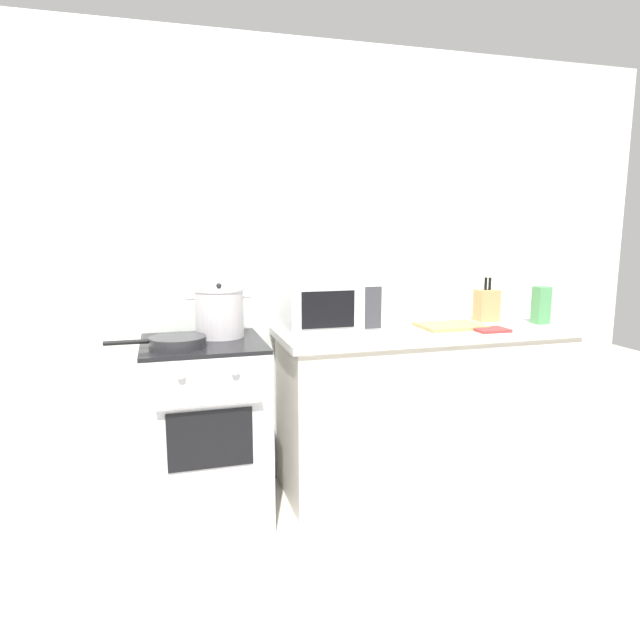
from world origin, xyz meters
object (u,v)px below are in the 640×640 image
object	(u,v)px
oven_mitt	(491,330)
stock_pot	(220,313)
cutting_board	(450,326)
pasta_box	(541,305)
frying_pan	(177,342)
knife_block	(487,305)
microwave	(329,304)
stove	(206,429)

from	to	relation	value
oven_mitt	stock_pot	bearing A→B (deg)	169.87
stock_pot	cutting_board	world-z (taller)	stock_pot
cutting_board	pasta_box	world-z (taller)	pasta_box
frying_pan	knife_block	xyz separation A→B (m)	(1.83, 0.23, 0.07)
microwave	knife_block	world-z (taller)	microwave
stove	microwave	world-z (taller)	microwave
pasta_box	stove	bearing A→B (deg)	179.16
frying_pan	stock_pot	bearing A→B (deg)	40.50
microwave	oven_mitt	bearing A→B (deg)	-15.51
knife_block	frying_pan	bearing A→B (deg)	-172.70
stock_pot	cutting_board	xyz separation A→B (m)	(1.29, -0.10, -0.12)
pasta_box	oven_mitt	xyz separation A→B (m)	(-0.42, -0.13, -0.10)
pasta_box	oven_mitt	size ratio (longest dim) A/B	1.22
cutting_board	oven_mitt	distance (m)	0.22
stock_pot	frying_pan	distance (m)	0.31
frying_pan	microwave	bearing A→B (deg)	12.00
stock_pot	frying_pan	world-z (taller)	stock_pot
frying_pan	microwave	distance (m)	0.84
frying_pan	pasta_box	xyz separation A→B (m)	(2.09, 0.06, 0.08)
knife_block	pasta_box	world-z (taller)	knife_block
frying_pan	cutting_board	size ratio (longest dim) A/B	1.30
oven_mitt	pasta_box	bearing A→B (deg)	17.28
stove	oven_mitt	distance (m)	1.62
stock_pot	oven_mitt	distance (m)	1.47
cutting_board	stock_pot	bearing A→B (deg)	175.64
stove	knife_block	bearing A→B (deg)	4.73
cutting_board	microwave	bearing A→B (deg)	173.64
frying_pan	cutting_board	bearing A→B (deg)	3.59
stock_pot	frying_pan	xyz separation A→B (m)	(-0.23, -0.19, -0.10)
knife_block	oven_mitt	distance (m)	0.35
stock_pot	pasta_box	size ratio (longest dim) A/B	1.54
stock_pot	knife_block	world-z (taller)	stock_pot
frying_pan	microwave	size ratio (longest dim) A/B	0.94
pasta_box	oven_mitt	world-z (taller)	pasta_box
frying_pan	oven_mitt	size ratio (longest dim) A/B	2.61
stove	cutting_board	xyz separation A→B (m)	(1.39, 0.00, 0.47)
stove	oven_mitt	xyz separation A→B (m)	(1.54, -0.16, 0.47)
frying_pan	knife_block	bearing A→B (deg)	7.30
cutting_board	stove	bearing A→B (deg)	-179.95
pasta_box	oven_mitt	bearing A→B (deg)	-162.72
frying_pan	microwave	world-z (taller)	microwave
frying_pan	cutting_board	world-z (taller)	frying_pan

